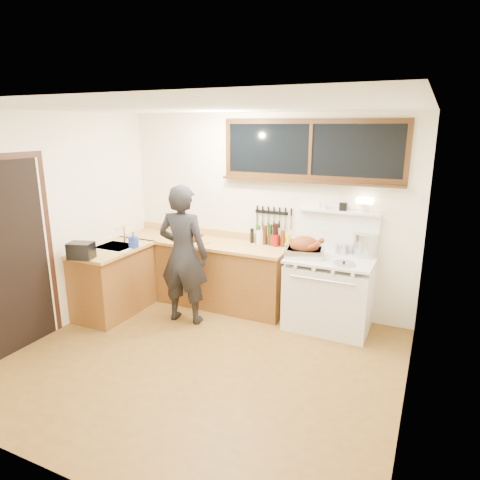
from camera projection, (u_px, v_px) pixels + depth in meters
The scene contains 20 objects.
ground_plane at pixel (202, 363), 4.55m from camera, with size 4.00×3.50×0.02m, color brown.
room_shell at pixel (198, 210), 4.12m from camera, with size 4.10×3.60×2.65m.
counter_back at pixel (203, 271), 6.03m from camera, with size 2.44×0.64×1.00m.
counter_left at pixel (113, 280), 5.67m from camera, with size 0.64×1.09×0.90m.
sink_unit at pixel (116, 250), 5.63m from camera, with size 0.50×0.45×0.37m.
vintage_stove at pixel (329, 291), 5.25m from camera, with size 1.02×0.74×1.60m.
back_window at pixel (310, 157), 5.27m from camera, with size 2.32×0.13×0.77m.
left_doorway at pixel (13, 256), 4.60m from camera, with size 0.02×1.04×2.17m.
knife_strip at pixel (273, 213), 5.67m from camera, with size 0.52×0.03×0.28m.
man at pixel (183, 255), 5.32m from camera, with size 0.68×0.49×1.77m.
soap_bottle at pixel (133, 240), 5.53m from camera, with size 0.11×0.11×0.21m.
toaster at pixel (81, 251), 5.09m from camera, with size 0.33×0.27×0.20m.
cutting_board at pixel (195, 239), 5.80m from camera, with size 0.45×0.40×0.13m.
roast_turkey at pixel (305, 248), 5.17m from camera, with size 0.51×0.42×0.25m.
stockpot at pixel (365, 244), 5.19m from camera, with size 0.39×0.39×0.28m.
saucepan at pixel (341, 249), 5.30m from camera, with size 0.17×0.29×0.12m.
pot_lid at pixel (344, 264), 4.88m from camera, with size 0.33×0.33×0.04m.
coffee_tin at pixel (275, 240), 5.62m from camera, with size 0.12×0.11×0.15m.
pitcher at pixel (260, 237), 5.70m from camera, with size 0.11×0.11×0.19m.
bottle_cluster at pixel (270, 236), 5.66m from camera, with size 0.57×0.07×0.30m.
Camera 1 is at (2.08, -3.50, 2.44)m, focal length 32.00 mm.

